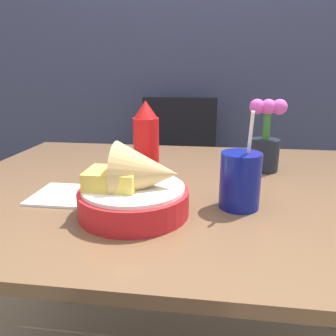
{
  "coord_description": "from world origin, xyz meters",
  "views": [
    {
      "loc": [
        0.05,
        -0.81,
        1.01
      ],
      "look_at": [
        -0.05,
        -0.06,
        0.79
      ],
      "focal_mm": 35.0,
      "sensor_mm": 36.0,
      "label": 1
    }
  ],
  "objects": [
    {
      "name": "food_basket",
      "position": [
        -0.1,
        -0.2,
        0.78
      ],
      "size": [
        0.23,
        0.23,
        0.15
      ],
      "color": "red",
      "rests_on": "dining_table"
    },
    {
      "name": "ketchup_bottle",
      "position": [
        -0.13,
        0.04,
        0.83
      ],
      "size": [
        0.07,
        0.07,
        0.21
      ],
      "color": "red",
      "rests_on": "dining_table"
    },
    {
      "name": "drink_cup",
      "position": [
        0.11,
        -0.13,
        0.78
      ],
      "size": [
        0.09,
        0.09,
        0.21
      ],
      "color": "navy",
      "rests_on": "dining_table"
    },
    {
      "name": "dining_table",
      "position": [
        0.0,
        0.0,
        0.64
      ],
      "size": [
        1.27,
        0.89,
        0.73
      ],
      "color": "brown",
      "rests_on": "ground_plane"
    },
    {
      "name": "wall_window",
      "position": [
        0.0,
        1.14,
        1.3
      ],
      "size": [
        7.0,
        0.06,
        2.6
      ],
      "color": "#2D334C",
      "rests_on": "ground_plane"
    },
    {
      "name": "chair_far_window",
      "position": [
        -0.13,
        0.87,
        0.52
      ],
      "size": [
        0.4,
        0.4,
        0.87
      ],
      "color": "black",
      "rests_on": "ground_plane"
    },
    {
      "name": "flower_vase",
      "position": [
        0.2,
        0.16,
        0.81
      ],
      "size": [
        0.11,
        0.08,
        0.21
      ],
      "color": "black",
      "rests_on": "dining_table"
    },
    {
      "name": "napkin",
      "position": [
        -0.27,
        -0.12,
        0.73
      ],
      "size": [
        0.18,
        0.14,
        0.01
      ],
      "color": "white",
      "rests_on": "dining_table"
    }
  ]
}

